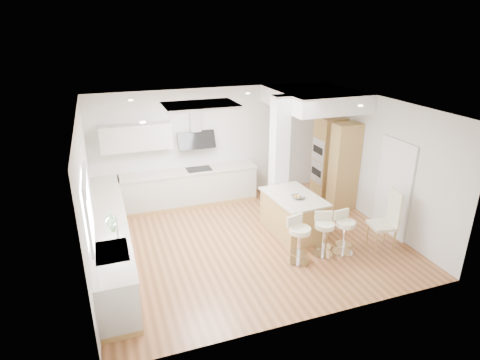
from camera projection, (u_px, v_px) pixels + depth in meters
name	position (u px, v px, depth m)	size (l,w,h in m)	color
ground	(250.00, 241.00, 8.32)	(6.00, 6.00, 0.00)	#A3673C
ceiling	(250.00, 241.00, 8.32)	(6.00, 5.00, 0.02)	white
wall_back	(215.00, 144.00, 10.00)	(6.00, 0.04, 2.80)	silver
wall_left	(87.00, 200.00, 6.88)	(0.04, 5.00, 2.80)	silver
wall_right	(379.00, 162.00, 8.74)	(0.04, 5.00, 2.80)	silver
skylight	(201.00, 105.00, 7.59)	(4.10, 2.10, 0.06)	white
window_left	(88.00, 205.00, 5.99)	(0.06, 1.28, 1.07)	white
doorway_right	(394.00, 189.00, 8.35)	(0.05, 1.00, 2.10)	#4C443B
counter_left	(111.00, 238.00, 7.52)	(0.63, 4.50, 1.35)	tan
counter_back	(182.00, 179.00, 9.73)	(3.62, 0.63, 2.50)	tan
pillar	(279.00, 158.00, 8.97)	(0.35, 0.35, 2.80)	white
soffit	(314.00, 98.00, 9.25)	(1.78, 2.20, 0.40)	white
oven_column	(334.00, 162.00, 9.84)	(0.63, 1.21, 2.10)	tan
peninsula	(293.00, 214.00, 8.51)	(1.05, 1.50, 0.94)	tan
bar_stool_a	(299.00, 238.00, 7.42)	(0.52, 0.52, 0.93)	white
bar_stool_b	(324.00, 232.00, 7.67)	(0.49, 0.49, 0.88)	white
bar_stool_c	(344.00, 230.00, 7.74)	(0.44, 0.44, 0.88)	white
dining_chair	(388.00, 218.00, 7.87)	(0.55, 0.55, 1.23)	beige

